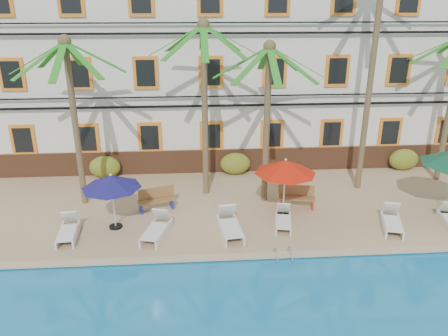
{
  "coord_description": "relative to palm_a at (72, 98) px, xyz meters",
  "views": [
    {
      "loc": [
        -2.32,
        -13.53,
        8.5
      ],
      "look_at": [
        -1.16,
        3.0,
        2.0
      ],
      "focal_mm": 35.0,
      "sensor_mm": 36.0,
      "label": 1
    }
  ],
  "objects": [
    {
      "name": "ground",
      "position": [
        7.11,
        -3.83,
        -4.79
      ],
      "size": [
        100.0,
        100.0,
        0.0
      ],
      "primitive_type": "plane",
      "color": "#384C23",
      "rests_on": "ground"
    },
    {
      "name": "pool_deck",
      "position": [
        7.11,
        1.17,
        -4.67
      ],
      "size": [
        30.0,
        12.0,
        0.25
      ],
      "primitive_type": "cube",
      "color": "tan",
      "rests_on": "ground"
    },
    {
      "name": "pool_coping",
      "position": [
        7.11,
        -4.73,
        -4.51
      ],
      "size": [
        30.0,
        0.35,
        0.06
      ],
      "primitive_type": "cube",
      "color": "tan",
      "rests_on": "pool_deck"
    },
    {
      "name": "hotel_building",
      "position": [
        7.11,
        6.15,
        0.58
      ],
      "size": [
        25.4,
        6.44,
        10.22
      ],
      "color": "silver",
      "rests_on": "pool_deck"
    },
    {
      "name": "palm_a",
      "position": [
        0.0,
        0.0,
        0.0
      ],
      "size": [
        4.41,
        4.41,
        6.96
      ],
      "color": "brown",
      "rests_on": "pool_deck"
    },
    {
      "name": "palm_b",
      "position": [
        5.24,
        0.62,
        0.32
      ],
      "size": [
        4.41,
        4.41,
        7.52
      ],
      "color": "brown",
      "rests_on": "pool_deck"
    },
    {
      "name": "palm_c",
      "position": [
        7.75,
        -0.27,
        -0.13
      ],
      "size": [
        4.41,
        4.41,
        6.75
      ],
      "color": "brown",
      "rests_on": "pool_deck"
    },
    {
      "name": "palm_d",
      "position": [
        12.28,
        0.71,
        2.0
      ],
      "size": [
        4.41,
        4.41,
        10.49
      ],
      "color": "brown",
      "rests_on": "pool_deck"
    },
    {
      "name": "shrub_left",
      "position": [
        0.39,
        2.77,
        -3.99
      ],
      "size": [
        1.5,
        0.9,
        1.1
      ],
      "primitive_type": "ellipsoid",
      "color": "#1A5317",
      "rests_on": "pool_deck"
    },
    {
      "name": "shrub_mid",
      "position": [
        6.76,
        2.77,
        -3.99
      ],
      "size": [
        1.5,
        0.9,
        1.1
      ],
      "primitive_type": "ellipsoid",
      "color": "#1A5317",
      "rests_on": "pool_deck"
    },
    {
      "name": "shrub_right",
      "position": [
        15.38,
        2.77,
        -3.99
      ],
      "size": [
        1.5,
        0.9,
        1.1
      ],
      "primitive_type": "ellipsoid",
      "color": "#1A5317",
      "rests_on": "pool_deck"
    },
    {
      "name": "umbrella_blue",
      "position": [
        1.67,
        -2.33,
        -2.64
      ],
      "size": [
        2.23,
        2.23,
        2.23
      ],
      "color": "black",
      "rests_on": "pool_deck"
    },
    {
      "name": "umbrella_red",
      "position": [
        8.29,
        -1.75,
        -2.46
      ],
      "size": [
        2.44,
        2.44,
        2.44
      ],
      "color": "black",
      "rests_on": "pool_deck"
    },
    {
      "name": "lounger_a",
      "position": [
        0.06,
        -2.91,
        -4.27
      ],
      "size": [
        0.79,
        1.83,
        0.84
      ],
      "color": "silver",
      "rests_on": "pool_deck"
    },
    {
      "name": "lounger_b",
      "position": [
        3.31,
        -3.05,
        -4.25
      ],
      "size": [
        1.14,
        1.98,
        0.88
      ],
      "color": "silver",
      "rests_on": "pool_deck"
    },
    {
      "name": "lounger_c",
      "position": [
        6.01,
        -3.02,
        -4.23
      ],
      "size": [
        0.93,
        2.08,
        0.95
      ],
      "color": "silver",
      "rests_on": "pool_deck"
    },
    {
      "name": "lounger_d",
      "position": [
        8.12,
        -2.61,
        -4.29
      ],
      "size": [
        0.88,
        1.72,
        0.78
      ],
      "color": "silver",
      "rests_on": "pool_deck"
    },
    {
      "name": "lounger_e",
      "position": [
        12.23,
        -3.08,
        -4.26
      ],
      "size": [
        1.16,
        1.95,
        0.87
      ],
      "color": "silver",
      "rests_on": "pool_deck"
    },
    {
      "name": "bench_left",
      "position": [
        3.11,
        -0.88,
        -4.07
      ],
      "size": [
        1.57,
        0.89,
        0.93
      ],
      "color": "olive",
      "rests_on": "pool_deck"
    },
    {
      "name": "bench_right",
      "position": [
        9.01,
        -1.03,
        -4.07
      ],
      "size": [
        1.57,
        0.78,
        0.93
      ],
      "color": "olive",
      "rests_on": "pool_deck"
    },
    {
      "name": "pool_ladder",
      "position": [
        7.68,
        -4.83,
        -4.54
      ],
      "size": [
        0.54,
        0.74,
        0.74
      ],
      "color": "silver",
      "rests_on": "ground"
    }
  ]
}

